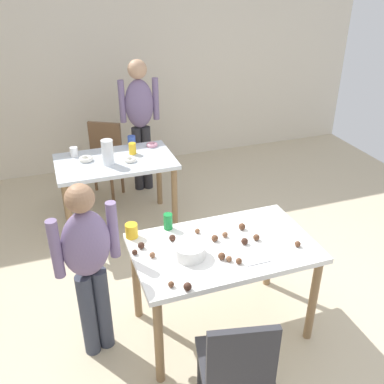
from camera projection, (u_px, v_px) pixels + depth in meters
name	position (u px, v px, depth m)	size (l,w,h in m)	color
ground_plane	(228.00, 315.00, 3.46)	(6.40, 6.40, 0.00)	beige
wall_back	(130.00, 66.00, 5.50)	(6.40, 0.10, 2.60)	beige
dining_table_near	(223.00, 257.00, 3.06)	(1.26, 0.76, 0.75)	white
dining_table_far	(116.00, 170.00, 4.34)	(1.15, 0.70, 0.75)	silver
chair_near_table	(237.00, 365.00, 2.43)	(0.48, 0.48, 0.87)	#2D2D33
chair_far_table	(103.00, 157.00, 4.98)	(0.55, 0.55, 0.87)	brown
person_girl_near	(88.00, 260.00, 2.81)	(0.45, 0.28, 1.33)	#383D4C
person_adult_far	(140.00, 115.00, 4.93)	(0.45, 0.22, 1.55)	#28282D
mixing_bowl	(189.00, 251.00, 2.88)	(0.22, 0.22, 0.09)	white
soda_can	(168.00, 221.00, 3.17)	(0.07, 0.07, 0.12)	#198438
fork_near	(259.00, 263.00, 2.83)	(0.17, 0.02, 0.01)	silver
cup_near_0	(132.00, 231.00, 3.08)	(0.09, 0.09, 0.10)	yellow
cake_ball_0	(298.00, 244.00, 2.99)	(0.04, 0.04, 0.04)	brown
cake_ball_1	(239.00, 261.00, 2.82)	(0.04, 0.04, 0.04)	brown
cake_ball_2	(135.00, 252.00, 2.91)	(0.04, 0.04, 0.04)	#3D2319
cake_ball_3	(225.00, 235.00, 3.09)	(0.04, 0.04, 0.04)	brown
cake_ball_4	(172.00, 238.00, 3.05)	(0.05, 0.05, 0.05)	#3D2319
cake_ball_5	(197.00, 231.00, 3.14)	(0.04, 0.04, 0.04)	brown
cake_ball_6	(256.00, 237.00, 3.06)	(0.05, 0.05, 0.05)	brown
cake_ball_7	(215.00, 238.00, 3.05)	(0.05, 0.05, 0.05)	brown
cake_ball_8	(188.00, 287.00, 2.59)	(0.05, 0.05, 0.05)	#3D2319
cake_ball_9	(171.00, 284.00, 2.62)	(0.04, 0.04, 0.04)	brown
cake_ball_10	(245.00, 241.00, 3.01)	(0.05, 0.05, 0.05)	#3D2319
cake_ball_11	(229.00, 259.00, 2.84)	(0.04, 0.04, 0.04)	brown
cake_ball_12	(222.00, 256.00, 2.86)	(0.05, 0.05, 0.05)	brown
cake_ball_13	(141.00, 245.00, 2.97)	(0.05, 0.05, 0.05)	#3D2319
cake_ball_14	(242.00, 226.00, 3.18)	(0.05, 0.05, 0.05)	brown
cake_ball_15	(152.00, 255.00, 2.88)	(0.04, 0.04, 0.04)	brown
pitcher_far	(108.00, 152.00, 4.13)	(0.11, 0.11, 0.25)	white
cup_far_0	(132.00, 141.00, 4.58)	(0.08, 0.08, 0.11)	#3351B2
cup_far_1	(74.00, 152.00, 4.34)	(0.08, 0.08, 0.09)	white
cup_far_2	(132.00, 149.00, 4.39)	(0.07, 0.07, 0.12)	yellow
donut_far_0	(152.00, 145.00, 4.58)	(0.12, 0.12, 0.04)	pink
donut_far_1	(130.00, 160.00, 4.24)	(0.12, 0.12, 0.04)	white
donut_far_2	(86.00, 159.00, 4.25)	(0.14, 0.14, 0.04)	white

